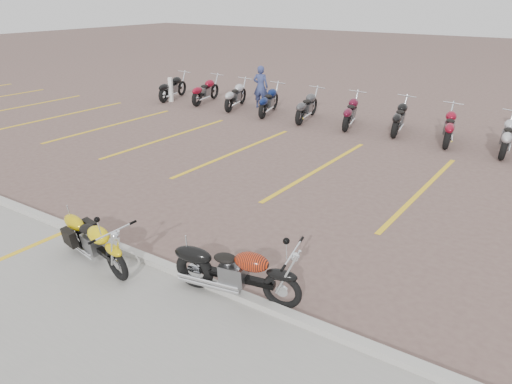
# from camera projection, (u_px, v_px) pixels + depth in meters

# --- Properties ---
(ground) EXTENTS (100.00, 100.00, 0.00)m
(ground) POSITION_uv_depth(u_px,v_px,m) (226.00, 223.00, 10.02)
(ground) COLOR #715950
(ground) RESTS_ON ground
(concrete_apron) EXTENTS (60.00, 5.00, 0.01)m
(concrete_apron) POSITION_uv_depth(u_px,v_px,m) (17.00, 344.00, 6.58)
(concrete_apron) COLOR #9E9B93
(concrete_apron) RESTS_ON ground
(curb) EXTENTS (60.00, 0.18, 0.12)m
(curb) POSITION_uv_depth(u_px,v_px,m) (154.00, 262.00, 8.47)
(curb) COLOR #ADAAA3
(curb) RESTS_ON ground
(parking_stripes) EXTENTS (38.00, 5.50, 0.01)m
(parking_stripes) POSITION_uv_depth(u_px,v_px,m) (319.00, 169.00, 13.08)
(parking_stripes) COLOR yellow
(parking_stripes) RESTS_ON ground
(yellow_cruiser) EXTENTS (1.97, 0.53, 0.82)m
(yellow_cruiser) POSITION_uv_depth(u_px,v_px,m) (96.00, 242.00, 8.40)
(yellow_cruiser) COLOR black
(yellow_cruiser) RESTS_ON ground
(flame_cruiser) EXTENTS (2.06, 0.52, 0.85)m
(flame_cruiser) POSITION_uv_depth(u_px,v_px,m) (234.00, 272.00, 7.46)
(flame_cruiser) COLOR black
(flame_cruiser) RESTS_ON ground
(person_a) EXTENTS (0.69, 0.56, 1.65)m
(person_a) POSITION_uv_depth(u_px,v_px,m) (261.00, 87.00, 19.72)
(person_a) COLOR navy
(person_a) RESTS_ON ground
(bollard) EXTENTS (0.19, 0.19, 1.00)m
(bollard) POSITION_uv_depth(u_px,v_px,m) (171.00, 90.00, 20.92)
(bollard) COLOR white
(bollard) RESTS_ON ground
(bg_bike_row) EXTENTS (17.54, 2.09, 1.10)m
(bg_bike_row) POSITION_uv_depth(u_px,v_px,m) (349.00, 111.00, 17.00)
(bg_bike_row) COLOR black
(bg_bike_row) RESTS_ON ground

